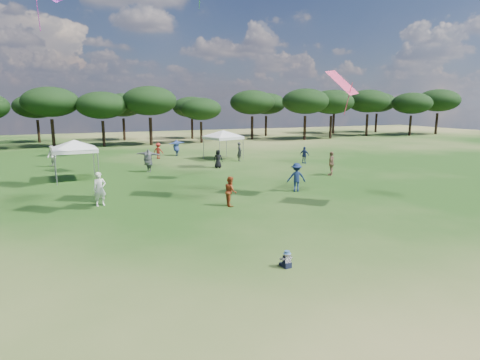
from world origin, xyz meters
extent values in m
plane|color=#254C17|center=(0.00, 0.00, 0.00)|extent=(140.00, 140.00, 0.00)
cylinder|color=black|center=(-8.39, 45.81, 1.73)|extent=(0.40, 0.40, 3.46)
ellipsoid|color=black|center=(-8.39, 45.81, 5.54)|extent=(6.73, 6.73, 3.63)
cylinder|color=black|center=(-2.58, 44.63, 1.61)|extent=(0.37, 0.37, 3.21)
ellipsoid|color=black|center=(-2.58, 44.63, 5.14)|extent=(6.24, 6.24, 3.36)
cylinder|color=black|center=(3.26, 44.18, 1.78)|extent=(0.41, 0.41, 3.56)
ellipsoid|color=black|center=(3.26, 44.18, 5.69)|extent=(6.91, 6.91, 3.73)
cylinder|color=black|center=(10.19, 44.51, 1.44)|extent=(0.33, 0.33, 2.88)
ellipsoid|color=black|center=(10.19, 44.51, 4.61)|extent=(5.60, 5.60, 3.02)
cylinder|color=black|center=(18.96, 46.98, 1.72)|extent=(0.39, 0.39, 3.44)
ellipsoid|color=black|center=(18.96, 46.98, 5.51)|extent=(6.69, 6.69, 3.60)
cylinder|color=black|center=(25.77, 43.05, 1.77)|extent=(0.40, 0.40, 3.53)
ellipsoid|color=black|center=(25.77, 43.05, 5.65)|extent=(6.86, 6.86, 3.70)
cylinder|color=black|center=(30.65, 43.46, 1.73)|extent=(0.40, 0.40, 3.47)
ellipsoid|color=black|center=(30.65, 43.46, 5.55)|extent=(6.74, 6.74, 3.63)
cylinder|color=black|center=(39.22, 45.46, 1.79)|extent=(0.41, 0.41, 3.57)
ellipsoid|color=black|center=(39.22, 45.46, 5.72)|extent=(6.94, 6.94, 3.74)
cylinder|color=black|center=(46.34, 43.12, 1.68)|extent=(0.38, 0.38, 3.35)
ellipsoid|color=black|center=(46.34, 43.12, 5.37)|extent=(6.51, 6.51, 3.51)
cylinder|color=black|center=(52.84, 43.62, 1.83)|extent=(0.42, 0.42, 3.66)
ellipsoid|color=black|center=(52.84, 43.62, 5.85)|extent=(7.10, 7.10, 3.83)
cylinder|color=black|center=(-10.52, 53.31, 1.56)|extent=(0.36, 0.36, 3.11)
ellipsoid|color=black|center=(-10.52, 53.31, 4.98)|extent=(6.05, 6.05, 3.26)
cylinder|color=black|center=(0.83, 52.52, 1.60)|extent=(0.37, 0.37, 3.20)
ellipsoid|color=black|center=(0.83, 52.52, 5.12)|extent=(6.21, 6.21, 3.35)
cylinder|color=black|center=(10.82, 51.34, 1.50)|extent=(0.34, 0.34, 2.99)
ellipsoid|color=black|center=(10.82, 51.34, 4.79)|extent=(5.81, 5.81, 3.13)
cylinder|color=black|center=(23.62, 51.75, 1.66)|extent=(0.38, 0.38, 3.31)
ellipsoid|color=black|center=(23.62, 51.75, 5.30)|extent=(6.43, 6.43, 3.47)
cylinder|color=black|center=(37.30, 52.12, 1.82)|extent=(0.42, 0.42, 3.64)
ellipsoid|color=black|center=(37.30, 52.12, 5.82)|extent=(7.06, 7.06, 3.81)
cylinder|color=black|center=(46.40, 51.51, 1.73)|extent=(0.40, 0.40, 3.46)
ellipsoid|color=black|center=(46.40, 51.51, 5.53)|extent=(6.72, 6.72, 3.62)
cylinder|color=gray|center=(-7.28, 20.37, 1.10)|extent=(0.06, 0.06, 2.21)
cylinder|color=gray|center=(-4.58, 20.56, 1.10)|extent=(0.06, 0.06, 2.21)
cylinder|color=gray|center=(-7.46, 23.07, 1.10)|extent=(0.06, 0.06, 2.21)
cylinder|color=gray|center=(-4.76, 23.26, 1.10)|extent=(0.06, 0.06, 2.21)
cube|color=white|center=(-6.02, 21.81, 2.16)|extent=(3.05, 3.05, 0.25)
pyramid|color=white|center=(-6.02, 21.81, 2.88)|extent=(5.82, 5.82, 0.60)
cylinder|color=gray|center=(6.41, 26.26, 1.08)|extent=(0.06, 0.06, 2.16)
cylinder|color=gray|center=(9.08, 27.01, 1.08)|extent=(0.06, 0.06, 2.16)
cylinder|color=gray|center=(5.66, 28.94, 1.08)|extent=(0.06, 0.06, 2.16)
cylinder|color=gray|center=(8.33, 29.69, 1.08)|extent=(0.06, 0.06, 2.16)
cube|color=white|center=(7.37, 27.97, 2.11)|extent=(3.62, 3.62, 0.25)
pyramid|color=white|center=(7.37, 27.97, 2.83)|extent=(5.76, 5.76, 0.60)
cube|color=black|center=(0.32, 2.45, 0.10)|extent=(0.27, 0.27, 0.19)
cube|color=black|center=(0.22, 2.62, 0.05)|extent=(0.11, 0.23, 0.10)
cube|color=black|center=(0.39, 2.64, 0.05)|extent=(0.11, 0.23, 0.10)
cube|color=white|center=(0.32, 2.45, 0.30)|extent=(0.25, 0.19, 0.25)
cylinder|color=white|center=(0.17, 2.50, 0.30)|extent=(0.10, 0.24, 0.15)
cylinder|color=white|center=(0.47, 2.53, 0.30)|extent=(0.10, 0.24, 0.15)
sphere|color=#E0B293|center=(0.32, 2.45, 0.47)|extent=(0.17, 0.17, 0.17)
cone|color=#518BBE|center=(0.32, 2.45, 0.51)|extent=(0.28, 0.28, 0.03)
cylinder|color=#518BBE|center=(0.32, 2.45, 0.55)|extent=(0.18, 0.18, 0.07)
imported|color=white|center=(-7.88, 29.10, 0.92)|extent=(1.08, 1.14, 1.85)
imported|color=navy|center=(13.27, 22.59, 0.76)|extent=(0.80, 0.96, 1.53)
imported|color=#936A50|center=(11.94, 16.53, 0.91)|extent=(1.09, 1.05, 1.82)
imported|color=maroon|center=(1.58, 30.77, 0.79)|extent=(1.16, 1.09, 1.58)
imported|color=silver|center=(-4.92, 13.52, 0.91)|extent=(0.74, 0.57, 1.83)
imported|color=navy|center=(6.60, 12.61, 0.89)|extent=(1.31, 1.02, 1.79)
imported|color=navy|center=(3.77, 32.40, 0.85)|extent=(2.10, 1.48, 1.69)
imported|color=#4B4C50|center=(-0.69, 23.29, 0.92)|extent=(2.10, 1.95, 1.84)
imported|color=#973819|center=(1.54, 10.85, 0.80)|extent=(0.73, 0.87, 1.60)
imported|color=#2F3034|center=(8.33, 26.13, 0.90)|extent=(0.48, 0.69, 1.80)
imported|color=black|center=(5.13, 23.10, 0.78)|extent=(0.90, 0.78, 1.56)
plane|color=#DA3660|center=(8.05, 10.37, 6.55)|extent=(2.52, 2.20, 1.51)
camera|label=1|loc=(-5.96, -8.65, 5.44)|focal=30.00mm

